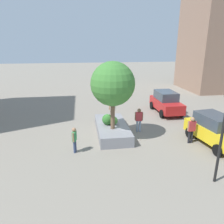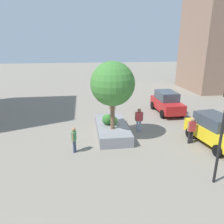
{
  "view_description": "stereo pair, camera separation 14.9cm",
  "coord_description": "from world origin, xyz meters",
  "px_view_note": "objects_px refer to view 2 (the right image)",
  "views": [
    {
      "loc": [
        13.88,
        -2.15,
        6.17
      ],
      "look_at": [
        -0.2,
        -0.06,
        1.63
      ],
      "focal_mm": 34.63,
      "sensor_mm": 36.0,
      "label": 1
    },
    {
      "loc": [
        13.9,
        -2.0,
        6.17
      ],
      "look_at": [
        -0.2,
        -0.06,
        1.63
      ],
      "focal_mm": 34.63,
      "sensor_mm": 36.0,
      "label": 2
    }
  ],
  "objects_px": {
    "bystander_watching": "(74,138)",
    "passerby_with_bag": "(192,129)",
    "sedan_parked": "(167,102)",
    "pedestrian_crossing": "(139,118)",
    "taxi_cab": "(215,130)",
    "plaza_tree": "(113,84)",
    "skateboarder": "(112,108)",
    "skateboard": "(112,120)",
    "planter_ledge": "(112,129)"
  },
  "relations": [
    {
      "from": "skateboarder",
      "to": "taxi_cab",
      "type": "height_order",
      "value": "skateboarder"
    },
    {
      "from": "skateboard",
      "to": "passerby_with_bag",
      "type": "relative_size",
      "value": 0.44
    },
    {
      "from": "bystander_watching",
      "to": "pedestrian_crossing",
      "type": "xyz_separation_m",
      "value": [
        -2.52,
        4.54,
        0.11
      ]
    },
    {
      "from": "passerby_with_bag",
      "to": "sedan_parked",
      "type": "bearing_deg",
      "value": 172.39
    },
    {
      "from": "skateboard",
      "to": "bystander_watching",
      "type": "relative_size",
      "value": 0.5
    },
    {
      "from": "bystander_watching",
      "to": "taxi_cab",
      "type": "bearing_deg",
      "value": 88.84
    },
    {
      "from": "skateboarder",
      "to": "passerby_with_bag",
      "type": "relative_size",
      "value": 0.94
    },
    {
      "from": "skateboarder",
      "to": "taxi_cab",
      "type": "bearing_deg",
      "value": 61.98
    },
    {
      "from": "plaza_tree",
      "to": "skateboarder",
      "type": "height_order",
      "value": "plaza_tree"
    },
    {
      "from": "taxi_cab",
      "to": "skateboarder",
      "type": "bearing_deg",
      "value": -118.02
    },
    {
      "from": "planter_ledge",
      "to": "pedestrian_crossing",
      "type": "relative_size",
      "value": 2.71
    },
    {
      "from": "plaza_tree",
      "to": "taxi_cab",
      "type": "xyz_separation_m",
      "value": [
        1.76,
        6.24,
        -2.75
      ]
    },
    {
      "from": "planter_ledge",
      "to": "skateboarder",
      "type": "relative_size",
      "value": 2.89
    },
    {
      "from": "skateboarder",
      "to": "passerby_with_bag",
      "type": "height_order",
      "value": "skateboarder"
    },
    {
      "from": "taxi_cab",
      "to": "bystander_watching",
      "type": "xyz_separation_m",
      "value": [
        -0.18,
        -8.73,
        -0.08
      ]
    },
    {
      "from": "sedan_parked",
      "to": "passerby_with_bag",
      "type": "bearing_deg",
      "value": -7.61
    },
    {
      "from": "plaza_tree",
      "to": "skateboarder",
      "type": "xyz_separation_m",
      "value": [
        -1.46,
        0.2,
        -1.98
      ]
    },
    {
      "from": "planter_ledge",
      "to": "passerby_with_bag",
      "type": "bearing_deg",
      "value": 65.42
    },
    {
      "from": "planter_ledge",
      "to": "bystander_watching",
      "type": "relative_size",
      "value": 3.06
    },
    {
      "from": "planter_ledge",
      "to": "plaza_tree",
      "type": "xyz_separation_m",
      "value": [
        0.8,
        -0.07,
        3.36
      ]
    },
    {
      "from": "plaza_tree",
      "to": "skateboard",
      "type": "bearing_deg",
      "value": 172.3
    },
    {
      "from": "skateboard",
      "to": "pedestrian_crossing",
      "type": "bearing_deg",
      "value": 74.39
    },
    {
      "from": "sedan_parked",
      "to": "bystander_watching",
      "type": "relative_size",
      "value": 2.74
    },
    {
      "from": "skateboard",
      "to": "passerby_with_bag",
      "type": "height_order",
      "value": "passerby_with_bag"
    },
    {
      "from": "skateboard",
      "to": "pedestrian_crossing",
      "type": "xyz_separation_m",
      "value": [
        0.52,
        1.85,
        0.23
      ]
    },
    {
      "from": "passerby_with_bag",
      "to": "plaza_tree",
      "type": "bearing_deg",
      "value": -105.98
    },
    {
      "from": "taxi_cab",
      "to": "planter_ledge",
      "type": "bearing_deg",
      "value": -112.55
    },
    {
      "from": "skateboard",
      "to": "passerby_with_bag",
      "type": "distance_m",
      "value": 5.48
    },
    {
      "from": "skateboarder",
      "to": "sedan_parked",
      "type": "relative_size",
      "value": 0.39
    },
    {
      "from": "sedan_parked",
      "to": "pedestrian_crossing",
      "type": "distance_m",
      "value": 5.45
    },
    {
      "from": "sedan_parked",
      "to": "pedestrian_crossing",
      "type": "height_order",
      "value": "sedan_parked"
    },
    {
      "from": "plaza_tree",
      "to": "skateboarder",
      "type": "relative_size",
      "value": 2.69
    },
    {
      "from": "passerby_with_bag",
      "to": "pedestrian_crossing",
      "type": "xyz_separation_m",
      "value": [
        -2.33,
        -2.82,
        0.0
      ]
    },
    {
      "from": "planter_ledge",
      "to": "passerby_with_bag",
      "type": "xyz_separation_m",
      "value": [
        2.2,
        4.8,
        0.65
      ]
    },
    {
      "from": "skateboard",
      "to": "taxi_cab",
      "type": "relative_size",
      "value": 0.18
    },
    {
      "from": "taxi_cab",
      "to": "passerby_with_bag",
      "type": "bearing_deg",
      "value": -104.97
    },
    {
      "from": "bystander_watching",
      "to": "passerby_with_bag",
      "type": "relative_size",
      "value": 0.89
    },
    {
      "from": "skateboarder",
      "to": "bystander_watching",
      "type": "height_order",
      "value": "skateboarder"
    },
    {
      "from": "passerby_with_bag",
      "to": "bystander_watching",
      "type": "bearing_deg",
      "value": -88.53
    },
    {
      "from": "skateboard",
      "to": "skateboarder",
      "type": "bearing_deg",
      "value": 0.0
    },
    {
      "from": "sedan_parked",
      "to": "taxi_cab",
      "type": "relative_size",
      "value": 0.98
    },
    {
      "from": "skateboarder",
      "to": "taxi_cab",
      "type": "xyz_separation_m",
      "value": [
        3.22,
        6.04,
        -0.77
      ]
    },
    {
      "from": "skateboard",
      "to": "pedestrian_crossing",
      "type": "height_order",
      "value": "pedestrian_crossing"
    },
    {
      "from": "taxi_cab",
      "to": "passerby_with_bag",
      "type": "relative_size",
      "value": 2.48
    },
    {
      "from": "skateboarder",
      "to": "plaza_tree",
      "type": "bearing_deg",
      "value": -7.7
    },
    {
      "from": "bystander_watching",
      "to": "passerby_with_bag",
      "type": "distance_m",
      "value": 7.37
    },
    {
      "from": "pedestrian_crossing",
      "to": "skateboard",
      "type": "bearing_deg",
      "value": -105.61
    },
    {
      "from": "plaza_tree",
      "to": "sedan_parked",
      "type": "relative_size",
      "value": 1.04
    },
    {
      "from": "plaza_tree",
      "to": "sedan_parked",
      "type": "xyz_separation_m",
      "value": [
        -4.97,
        5.72,
        -2.72
      ]
    },
    {
      "from": "skateboard",
      "to": "sedan_parked",
      "type": "distance_m",
      "value": 6.55
    }
  ]
}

